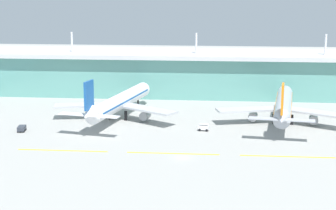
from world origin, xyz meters
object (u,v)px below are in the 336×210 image
at_px(airliner_near_middle, 119,102).
at_px(airliner_far_middle, 283,106).
at_px(pushback_tug, 22,128).
at_px(baggage_cart, 204,127).

relative_size(airliner_near_middle, airliner_far_middle, 1.03).
relative_size(airliner_near_middle, pushback_tug, 13.18).
xyz_separation_m(airliner_far_middle, baggage_cart, (-28.51, -13.61, -5.18)).
relative_size(baggage_cart, pushback_tug, 0.82).
bearing_deg(airliner_near_middle, pushback_tug, -145.31).
xyz_separation_m(airliner_far_middle, pushback_tug, (-91.16, -19.99, -5.34)).
bearing_deg(baggage_cart, airliner_near_middle, 155.51).
relative_size(airliner_near_middle, baggage_cart, 16.07).
xyz_separation_m(airliner_near_middle, airliner_far_middle, (60.74, -1.07, -0.00)).
relative_size(airliner_far_middle, pushback_tug, 12.76).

